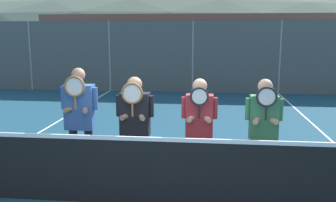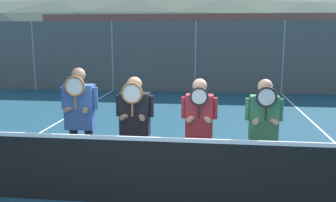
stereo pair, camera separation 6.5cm
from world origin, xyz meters
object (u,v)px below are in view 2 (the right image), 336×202
at_px(player_leftmost, 80,116).
at_px(player_center_right, 199,126).
at_px(car_left_of_center, 183,63).
at_px(player_rightmost, 263,128).
at_px(player_center_left, 135,122).
at_px(car_far_left, 83,63).
at_px(car_center, 285,65).

xyz_separation_m(player_leftmost, player_center_right, (1.85, -0.05, -0.09)).
distance_m(player_center_right, car_left_of_center, 12.35).
relative_size(player_rightmost, car_left_of_center, 0.42).
bearing_deg(player_center_left, player_center_right, 1.35).
height_order(car_far_left, car_center, car_center).
height_order(player_leftmost, player_center_left, player_leftmost).
bearing_deg(player_leftmost, player_center_left, -4.47).
relative_size(player_center_right, car_center, 0.43).
relative_size(player_leftmost, player_center_right, 1.08).
bearing_deg(car_center, car_left_of_center, 176.55).
relative_size(car_far_left, car_left_of_center, 1.04).
bearing_deg(player_center_right, car_left_of_center, 95.80).
xyz_separation_m(player_center_left, car_left_of_center, (-0.28, 12.31, -0.09)).
bearing_deg(player_center_left, player_leftmost, 175.53).
height_order(player_center_right, car_far_left, car_far_left).
distance_m(player_center_left, car_far_left, 13.10).
bearing_deg(car_center, player_center_right, -105.92).
bearing_deg(player_rightmost, car_center, 78.31).
distance_m(player_center_left, player_rightmost, 1.90).
xyz_separation_m(player_center_left, player_center_right, (0.97, 0.02, -0.03)).
distance_m(car_far_left, car_left_of_center, 4.81).
height_order(player_leftmost, player_center_right, player_leftmost).
bearing_deg(car_left_of_center, car_far_left, -177.15).
distance_m(player_center_left, car_left_of_center, 12.32).
xyz_separation_m(player_leftmost, player_rightmost, (2.78, -0.09, -0.08)).
bearing_deg(player_leftmost, car_far_left, 109.28).
relative_size(player_center_left, car_center, 0.43).
bearing_deg(player_center_right, player_leftmost, 178.57).
xyz_separation_m(player_rightmost, car_far_left, (-6.98, 12.09, -0.10)).
bearing_deg(player_leftmost, player_center_right, -1.43).
xyz_separation_m(player_center_right, player_rightmost, (0.93, -0.04, 0.01)).
xyz_separation_m(player_rightmost, car_center, (2.49, 12.05, -0.09)).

